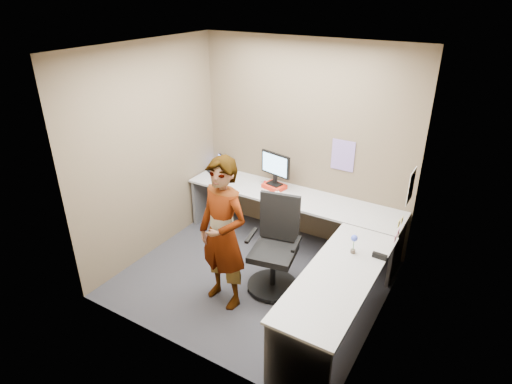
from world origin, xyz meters
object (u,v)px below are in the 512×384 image
Objects in this scene: desk at (301,233)px; office_chair at (275,253)px; person at (223,234)px; monitor at (275,166)px.

office_chair is at bearing -113.86° from desk.
office_chair is 0.74m from person.
office_chair is (0.57, -1.04, -0.59)m from monitor.
monitor reaches higher than office_chair.
desk is 0.41m from office_chair.
monitor is 1.58m from person.
person is (0.22, -1.55, -0.19)m from monitor.
desk is 1.10m from monitor.
person is (-0.35, -0.51, 0.41)m from office_chair.
monitor reaches higher than desk.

